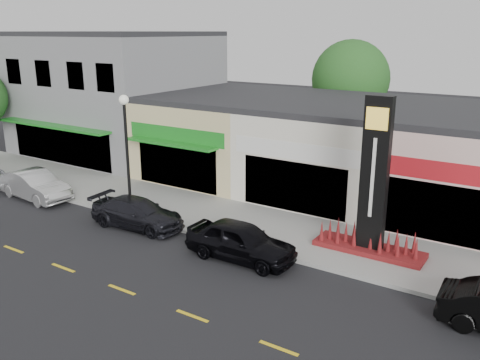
% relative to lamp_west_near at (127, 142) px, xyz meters
% --- Properties ---
extents(ground, '(120.00, 120.00, 0.00)m').
position_rel_lamp_west_near_xyz_m(ground, '(8.00, -2.50, -3.48)').
color(ground, black).
rests_on(ground, ground).
extents(sidewalk, '(52.00, 4.30, 0.15)m').
position_rel_lamp_west_near_xyz_m(sidewalk, '(8.00, 1.85, -3.40)').
color(sidewalk, gray).
rests_on(sidewalk, ground).
extents(curb, '(52.00, 0.20, 0.15)m').
position_rel_lamp_west_near_xyz_m(curb, '(8.00, -0.40, -3.40)').
color(curb, gray).
rests_on(curb, ground).
extents(building_grey_2story, '(12.00, 10.95, 8.30)m').
position_rel_lamp_west_near_xyz_m(building_grey_2story, '(-10.00, 8.98, 0.67)').
color(building_grey_2story, slate).
rests_on(building_grey_2story, ground).
extents(shop_beige, '(7.00, 10.85, 4.80)m').
position_rel_lamp_west_near_xyz_m(shop_beige, '(-0.50, 8.96, -1.08)').
color(shop_beige, '#C6B97E').
rests_on(shop_beige, ground).
extents(shop_cream, '(7.00, 10.01, 4.80)m').
position_rel_lamp_west_near_xyz_m(shop_cream, '(6.50, 8.97, -1.08)').
color(shop_cream, beige).
rests_on(shop_cream, ground).
extents(shop_pink_w, '(7.00, 10.01, 4.80)m').
position_rel_lamp_west_near_xyz_m(shop_pink_w, '(13.50, 8.97, -1.08)').
color(shop_pink_w, beige).
rests_on(shop_pink_w, ground).
extents(tree_rear_west, '(5.20, 5.20, 7.83)m').
position_rel_lamp_west_near_xyz_m(tree_rear_west, '(4.00, 17.00, 1.74)').
color(tree_rear_west, '#382619').
rests_on(tree_rear_west, ground).
extents(lamp_west_near, '(0.44, 0.44, 5.47)m').
position_rel_lamp_west_near_xyz_m(lamp_west_near, '(0.00, 0.00, 0.00)').
color(lamp_west_near, black).
rests_on(lamp_west_near, sidewalk).
extents(pylon_sign, '(4.20, 1.30, 6.00)m').
position_rel_lamp_west_near_xyz_m(pylon_sign, '(11.00, 1.70, -1.20)').
color(pylon_sign, '#5E1610').
rests_on(pylon_sign, sidewalk).
extents(car_white_van, '(1.88, 4.58, 1.47)m').
position_rel_lamp_west_near_xyz_m(car_white_van, '(-5.71, -1.03, -2.74)').
color(car_white_van, '#BDBDBD').
rests_on(car_white_van, ground).
extents(car_dark_sedan, '(2.11, 4.54, 1.28)m').
position_rel_lamp_west_near_xyz_m(car_dark_sedan, '(1.44, -1.02, -2.84)').
color(car_dark_sedan, black).
rests_on(car_dark_sedan, ground).
extents(car_black_sedan, '(1.79, 4.36, 1.48)m').
position_rel_lamp_west_near_xyz_m(car_black_sedan, '(7.04, -1.31, -2.74)').
color(car_black_sedan, black).
rests_on(car_black_sedan, ground).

